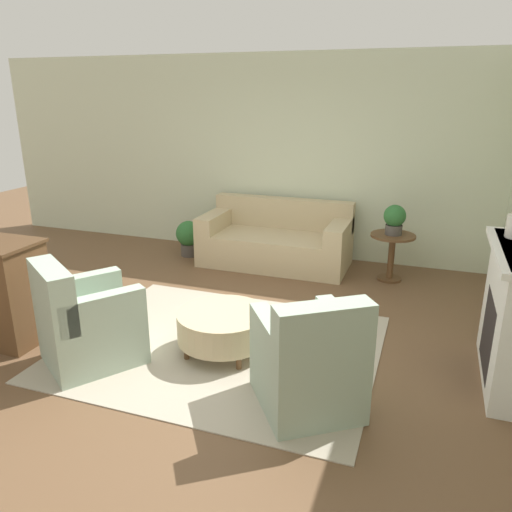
{
  "coord_description": "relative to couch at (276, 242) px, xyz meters",
  "views": [
    {
      "loc": [
        1.71,
        -3.83,
        2.29
      ],
      "look_at": [
        0.15,
        0.55,
        0.75
      ],
      "focal_mm": 35.0,
      "sensor_mm": 36.0,
      "label": 1
    }
  ],
  "objects": [
    {
      "name": "armchair_left",
      "position": [
        -0.75,
        -3.13,
        0.06
      ],
      "size": [
        1.0,
        1.02,
        0.94
      ],
      "color": "#9EB29E",
      "rests_on": "rug"
    },
    {
      "name": "ground_plane",
      "position": [
        0.25,
        -2.49,
        -0.31
      ],
      "size": [
        16.0,
        16.0,
        0.0
      ],
      "primitive_type": "plane",
      "color": "brown"
    },
    {
      "name": "side_table",
      "position": [
        1.56,
        -0.13,
        0.1
      ],
      "size": [
        0.55,
        0.55,
        0.6
      ],
      "color": "brown",
      "rests_on": "ground_plane"
    },
    {
      "name": "wall_back",
      "position": [
        0.25,
        0.57,
        1.09
      ],
      "size": [
        9.99,
        0.12,
        2.8
      ],
      "color": "beige",
      "rests_on": "ground_plane"
    },
    {
      "name": "armchair_right",
      "position": [
        1.24,
        -3.13,
        0.06
      ],
      "size": [
        1.0,
        1.02,
        0.94
      ],
      "color": "#9EB29E",
      "rests_on": "rug"
    },
    {
      "name": "potted_plant_on_side_table",
      "position": [
        1.56,
        -0.13,
        0.49
      ],
      "size": [
        0.27,
        0.27,
        0.37
      ],
      "color": "#4C4742",
      "rests_on": "side_table"
    },
    {
      "name": "potted_plant_floor",
      "position": [
        -1.3,
        -0.1,
        -0.02
      ],
      "size": [
        0.37,
        0.37,
        0.52
      ],
      "color": "#4C4742",
      "rests_on": "ground_plane"
    },
    {
      "name": "rug",
      "position": [
        0.25,
        -2.49,
        -0.31
      ],
      "size": [
        2.86,
        2.34,
        0.01
      ],
      "color": "#B2A893",
      "rests_on": "ground_plane"
    },
    {
      "name": "ottoman_table",
      "position": [
        0.29,
        -2.55,
        -0.05
      ],
      "size": [
        0.84,
        0.84,
        0.38
      ],
      "color": "#C6B289",
      "rests_on": "rug"
    },
    {
      "name": "couch",
      "position": [
        0.0,
        0.0,
        0.0
      ],
      "size": [
        2.0,
        0.97,
        0.86
      ],
      "color": "#C6B289",
      "rests_on": "ground_plane"
    }
  ]
}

